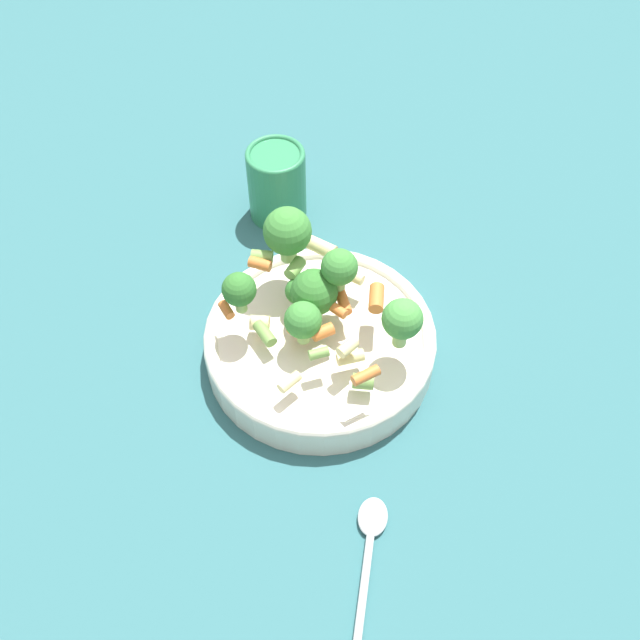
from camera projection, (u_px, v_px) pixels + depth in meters
The scene contains 5 objects.
ground_plane at pixel (320, 355), 0.76m from camera, with size 3.00×3.00×0.00m, color #2D6066.
bowl at pixel (320, 342), 0.74m from camera, with size 0.23×0.23×0.04m.
pasta_salad at pixel (313, 284), 0.70m from camera, with size 0.16×0.18×0.09m.
cup at pixel (277, 183), 0.84m from camera, with size 0.07×0.07×0.09m.
spoon at pixel (367, 562), 0.62m from camera, with size 0.18×0.09×0.01m.
Camera 1 is at (-0.37, -0.23, 0.62)m, focal length 42.00 mm.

